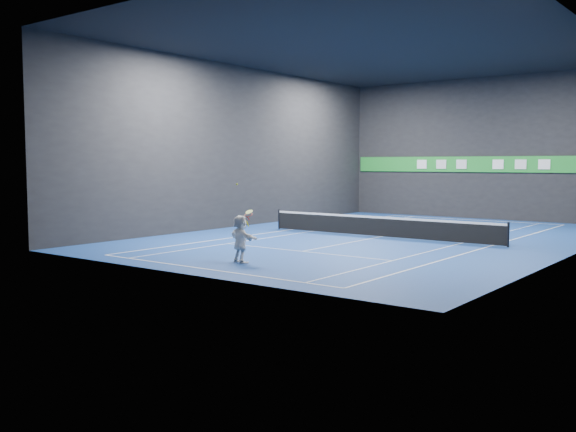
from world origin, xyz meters
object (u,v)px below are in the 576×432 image
Objects in this scene: tennis_racket at (248,216)px; player at (241,239)px; tennis_net at (380,226)px; tennis_ball at (237,184)px.

player is at bearing -171.82° from tennis_racket.
tennis_ball is at bearing -91.48° from tennis_net.
tennis_racket is at bearing -4.20° from tennis_ball.
player is at bearing -90.13° from tennis_net.
tennis_ball is (-0.24, 0.09, 1.96)m from player.
tennis_ball reaches higher than player.
player is 2.71× the size of tennis_racket.
tennis_net is (0.02, 10.12, -0.32)m from player.
tennis_ball is 0.01× the size of tennis_net.
tennis_ball is at bearing 175.80° from tennis_racket.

